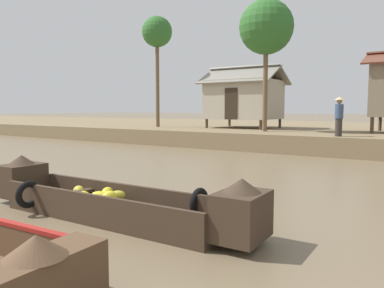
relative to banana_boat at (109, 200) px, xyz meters
name	(u,v)px	position (x,y,z in m)	size (l,w,h in m)	color
ground_plane	(245,169)	(-0.42, 6.50, -0.35)	(300.00, 300.00, 0.00)	#726047
riverbank_strip	(344,133)	(-0.42, 21.13, 0.07)	(160.00, 20.00, 0.84)	#7F6B4C
banana_boat	(109,200)	(0.00, 0.00, 0.00)	(5.84, 1.79, 1.00)	#3D2D21
stilt_house_left	(244,99)	(-5.26, 16.29, 2.28)	(4.61, 3.80, 3.73)	#4C3826
palm_tree_mid	(157,34)	(-10.45, 14.39, 6.37)	(1.92, 1.92, 6.97)	brown
palm_tree_far	(266,28)	(-2.75, 13.59, 5.72)	(2.74, 2.74, 6.63)	brown
vendor_person	(339,114)	(1.28, 11.86, 1.42)	(0.44, 0.44, 1.66)	#332D28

